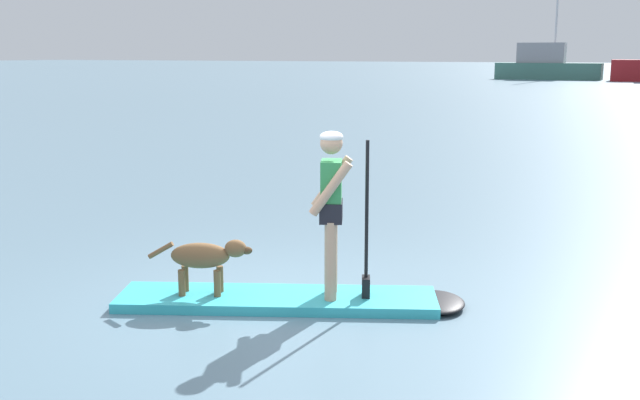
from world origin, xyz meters
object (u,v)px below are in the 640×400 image
Objects in this scene: person_paddler at (333,203)px; moored_boat_far_starboard at (546,65)px; dog at (205,257)px; paddleboard at (300,300)px.

moored_boat_far_starboard is at bearing 97.68° from person_paddler.
person_paddler is 68.89m from moored_boat_far_starboard.
person_paddler is 1.65× the size of dog.
paddleboard is 3.49× the size of dog.
paddleboard is at bearing 22.90° from dog.
dog reaches higher than paddleboard.
moored_boat_far_starboard is (-8.89, 68.40, 1.26)m from paddleboard.
paddleboard is 1.06m from person_paddler.
person_paddler reaches higher than dog.
paddleboard is at bearing -157.10° from person_paddler.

